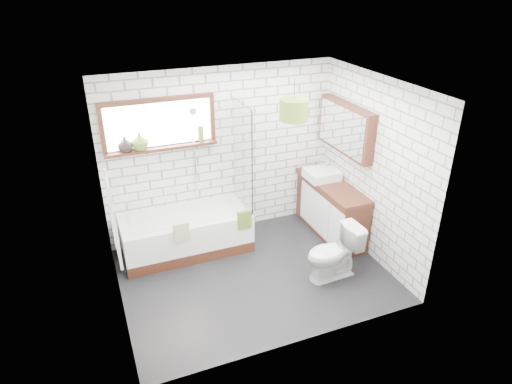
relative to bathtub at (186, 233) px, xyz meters
name	(u,v)px	position (x,y,z in m)	size (l,w,h in m)	color
floor	(254,275)	(0.68, -0.91, -0.29)	(3.40, 2.60, 0.01)	black
ceiling	(254,87)	(0.68, -0.91, 2.22)	(3.40, 2.60, 0.01)	white
wall_back	(221,154)	(0.68, 0.40, 0.96)	(3.40, 0.01, 2.50)	white
wall_front	(304,245)	(0.68, -2.21, 0.96)	(3.40, 0.01, 2.50)	white
wall_left	(108,216)	(-1.02, -0.91, 0.96)	(0.01, 2.60, 2.50)	white
wall_right	(373,169)	(2.39, -0.91, 0.96)	(0.01, 2.60, 2.50)	white
window	(159,125)	(-0.17, 0.35, 1.51)	(1.52, 0.16, 0.68)	#37180F
towel_radiator	(113,219)	(-0.98, -0.91, 0.91)	(0.06, 0.52, 1.00)	white
mirror_cabinet	(346,128)	(2.30, -0.31, 1.36)	(0.16, 1.20, 0.70)	#37180F
shower_riser	(194,152)	(0.28, 0.35, 1.06)	(0.02, 0.02, 1.30)	silver
bathtub	(186,233)	(0.00, 0.00, 0.00)	(1.78, 0.78, 0.58)	white
shower_screen	(243,156)	(0.87, 0.00, 1.04)	(0.02, 0.72, 1.50)	white
towel_green	(244,220)	(0.74, -0.39, 0.27)	(0.20, 0.05, 0.27)	#516C20
towel_beige	(181,232)	(-0.15, -0.39, 0.27)	(0.20, 0.05, 0.26)	tan
vanity	(331,209)	(2.15, -0.34, 0.13)	(0.47, 1.44, 0.83)	#37180F
basin	(322,174)	(2.09, -0.11, 0.61)	(0.46, 0.41, 0.14)	white
tap	(332,169)	(2.25, -0.11, 0.67)	(0.03, 0.03, 0.16)	silver
toilet	(333,253)	(1.61, -1.32, 0.08)	(0.71, 0.41, 0.73)	white
vase_olive	(140,143)	(-0.45, 0.32, 1.31)	(0.22, 0.22, 0.23)	#577122
vase_dark	(125,146)	(-0.64, 0.32, 1.29)	(0.20, 0.20, 0.20)	black
bottle	(201,135)	(0.38, 0.32, 1.31)	(0.07, 0.07, 0.23)	#577122
pendant	(294,110)	(1.33, -0.61, 1.81)	(0.36, 0.36, 0.26)	#516C20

